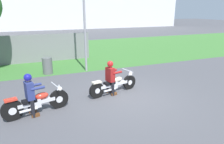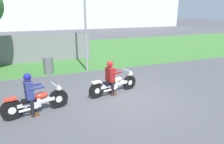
# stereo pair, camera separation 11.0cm
# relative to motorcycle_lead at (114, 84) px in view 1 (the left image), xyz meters

# --- Properties ---
(ground) EXTENTS (120.00, 120.00, 0.00)m
(ground) POSITION_rel_motorcycle_lead_xyz_m (0.28, -0.61, -0.38)
(ground) COLOR #4C4C51
(grass_verge) EXTENTS (60.00, 12.00, 0.01)m
(grass_verge) POSITION_rel_motorcycle_lead_xyz_m (0.28, 9.36, -0.38)
(grass_verge) COLOR #3D7533
(grass_verge) RESTS_ON ground
(motorcycle_lead) EXTENTS (2.21, 0.82, 0.86)m
(motorcycle_lead) POSITION_rel_motorcycle_lead_xyz_m (0.00, 0.00, 0.00)
(motorcycle_lead) COLOR black
(motorcycle_lead) RESTS_ON ground
(rider_lead) EXTENTS (0.62, 0.55, 1.38)m
(rider_lead) POSITION_rel_motorcycle_lead_xyz_m (-0.17, -0.04, 0.43)
(rider_lead) COLOR black
(rider_lead) RESTS_ON ground
(motorcycle_follow) EXTENTS (2.12, 0.79, 0.89)m
(motorcycle_follow) POSITION_rel_motorcycle_lead_xyz_m (-3.00, -0.67, 0.02)
(motorcycle_follow) COLOR black
(motorcycle_follow) RESTS_ON ground
(rider_follow) EXTENTS (0.62, 0.55, 1.41)m
(rider_follow) POSITION_rel_motorcycle_lead_xyz_m (-3.16, -0.71, 0.44)
(rider_follow) COLOR black
(rider_follow) RESTS_ON ground
(trash_can) EXTENTS (0.52, 0.52, 0.89)m
(trash_can) POSITION_rel_motorcycle_lead_xyz_m (-2.25, 3.79, 0.07)
(trash_can) COLOR #595E5B
(trash_can) RESTS_ON ground
(fence_segment) EXTENTS (7.00, 0.06, 1.80)m
(fence_segment) POSITION_rel_motorcycle_lead_xyz_m (-2.66, 6.71, 0.52)
(fence_segment) COLOR slate
(fence_segment) RESTS_ON ground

